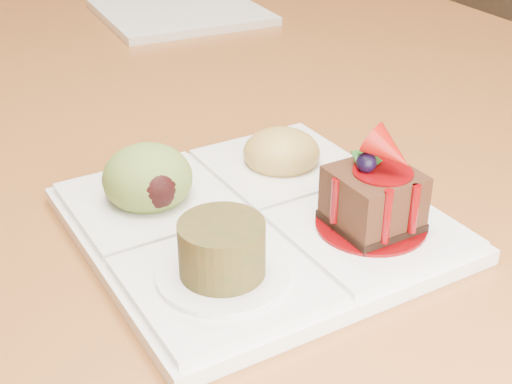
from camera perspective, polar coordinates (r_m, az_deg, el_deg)
name	(u,v)px	position (r m, az deg, el deg)	size (l,w,h in m)	color
dining_table	(190,103)	(0.98, -5.33, 7.12)	(1.00, 1.80, 0.75)	#955A26
sampler_plate	(251,207)	(0.56, -0.37, -1.19)	(0.27, 0.27, 0.10)	white
second_plate	(180,12)	(1.15, -6.10, 14.15)	(0.24, 0.24, 0.01)	white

